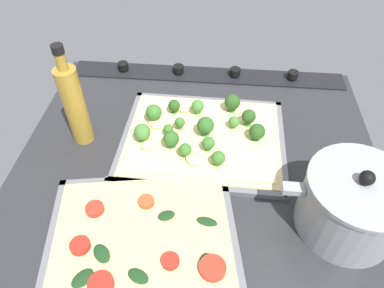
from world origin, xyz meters
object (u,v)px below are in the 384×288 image
object	(u,v)px
baking_tray_front	(203,140)
cooking_pot	(352,204)
baking_tray_back	(143,236)
oil_bottle	(74,104)
veggie_pizza_back	(142,236)
broccoli_pizza	(201,134)

from	to	relation	value
baking_tray_front	cooking_pot	size ratio (longest dim) A/B	1.47
baking_tray_back	oil_bottle	size ratio (longest dim) A/B	1.57
veggie_pizza_back	baking_tray_back	bearing A→B (deg)	-86.31
broccoli_pizza	cooking_pot	world-z (taller)	cooking_pot
baking_tray_front	oil_bottle	xyz separation A→B (cm)	(26.31, 1.26, 9.28)
baking_tray_front	baking_tray_back	distance (cm)	25.89
baking_tray_back	cooking_pot	world-z (taller)	cooking_pot
veggie_pizza_back	baking_tray_front	bearing A→B (deg)	-109.46
oil_bottle	cooking_pot	bearing A→B (deg)	161.92
baking_tray_front	cooking_pot	distance (cm)	32.53
oil_bottle	veggie_pizza_back	bearing A→B (deg)	126.66
veggie_pizza_back	oil_bottle	bearing A→B (deg)	-53.34
cooking_pot	oil_bottle	size ratio (longest dim) A/B	1.05
baking_tray_back	cooking_pot	xyz separation A→B (cm)	(-35.03, -5.94, 5.57)
baking_tray_back	veggie_pizza_back	xyz separation A→B (cm)	(-0.03, 0.47, 0.71)
baking_tray_front	veggie_pizza_back	size ratio (longest dim) A/B	1.07
baking_tray_front	broccoli_pizza	distance (cm)	1.78
baking_tray_back	veggie_pizza_back	distance (cm)	0.85
broccoli_pizza	oil_bottle	size ratio (longest dim) A/B	1.45
baking_tray_back	oil_bottle	distance (cm)	30.43
veggie_pizza_back	oil_bottle	distance (cm)	30.59
veggie_pizza_back	oil_bottle	xyz separation A→B (cm)	(17.53, -23.56, 8.57)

